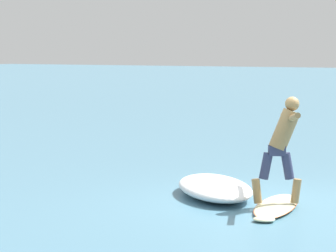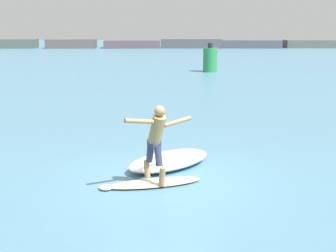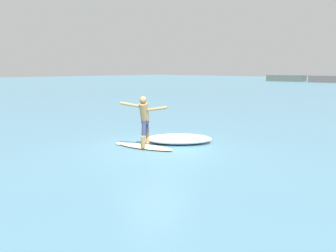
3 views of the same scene
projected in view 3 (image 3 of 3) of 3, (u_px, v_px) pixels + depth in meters
The scene contains 4 objects.
ground_plane at pixel (154, 148), 11.16m from camera, with size 200.00×200.00×0.00m, color teal.
surfboard at pixel (144, 147), 11.16m from camera, with size 2.30×1.13×0.22m.
surfer at pixel (144, 117), 10.87m from camera, with size 1.41×1.00×1.70m.
wave_foam_at_tail at pixel (179, 139), 11.83m from camera, with size 2.55×2.48×0.32m.
Camera 3 is at (7.74, -7.63, 2.66)m, focal length 35.00 mm.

